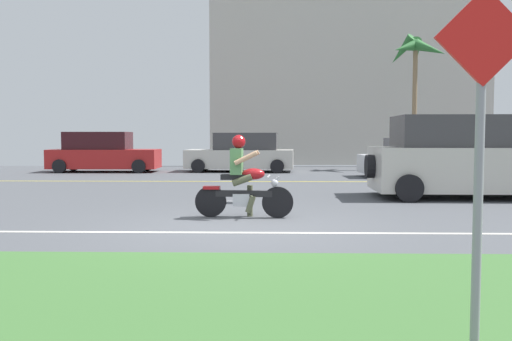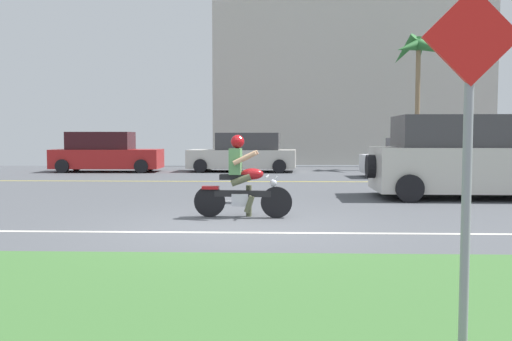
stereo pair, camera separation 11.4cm
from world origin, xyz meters
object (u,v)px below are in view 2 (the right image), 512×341
Objects in this scene: parked_car_1 at (244,154)px; parked_car_0 at (106,153)px; street_sign at (468,139)px; suv_nearby at (466,158)px; motorcyclist at (242,183)px; parked_car_2 at (415,159)px; palm_tree_0 at (418,54)px.

parked_car_0 is at bearing -176.71° from parked_car_1.
suv_nearby is at bearing 70.73° from street_sign.
street_sign is (1.84, -6.47, 0.85)m from motorcyclist.
parked_car_2 is at bearing 86.02° from suv_nearby.
suv_nearby is 0.78× the size of palm_tree_0.
parked_car_0 is at bearing 117.47° from motorcyclist.
parked_car_2 is at bearing 59.93° from motorcyclist.
suv_nearby reaches higher than parked_car_2.
parked_car_1 is 7.03m from parked_car_2.
palm_tree_0 is at bearing 11.24° from parked_car_1.
palm_tree_0 reaches higher than street_sign.
palm_tree_0 is at bearing 74.68° from parked_car_2.
motorcyclist is 6.26m from suv_nearby.
motorcyclist is 11.43m from parked_car_2.
palm_tree_0 is at bearing 7.84° from parked_car_0.
palm_tree_0 reaches higher than parked_car_1.
palm_tree_0 is at bearing 81.35° from suv_nearby.
parked_car_1 is at bearing -168.76° from palm_tree_0.
suv_nearby is 11.83m from palm_tree_0.
parked_car_0 reaches higher than parked_car_2.
motorcyclist is 0.39× the size of suv_nearby.
parked_car_0 is 20.71m from street_sign.
palm_tree_0 is (1.21, 4.43, 4.42)m from parked_car_2.
parked_car_0 is 1.83× the size of street_sign.
street_sign is at bearing -103.80° from palm_tree_0.
street_sign is at bearing -82.59° from parked_car_1.
parked_car_0 reaches higher than motorcyclist.
parked_car_2 is (12.22, -2.58, -0.10)m from parked_car_0.
palm_tree_0 is (1.67, 10.96, 4.12)m from suv_nearby.
parked_car_0 reaches higher than parked_car_1.
motorcyclist is 6.78m from street_sign.
parked_car_0 is 12.49m from parked_car_2.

